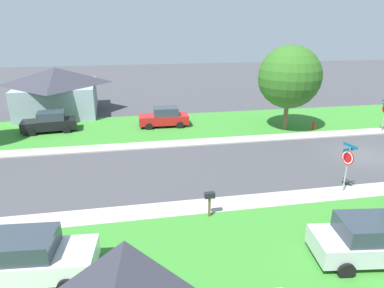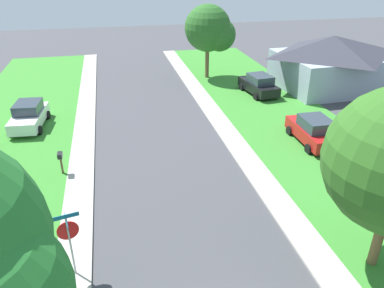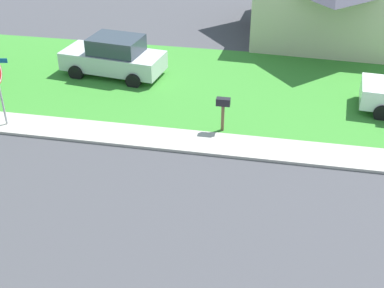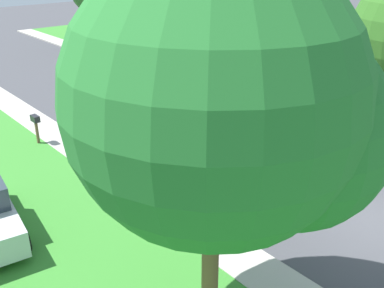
{
  "view_description": "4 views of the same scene",
  "coord_description": "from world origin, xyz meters",
  "px_view_note": "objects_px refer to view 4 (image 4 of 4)",
  "views": [
    {
      "loc": [
        -18.64,
        15.57,
        8.47
      ],
      "look_at": [
        0.7,
        12.0,
        1.4
      ],
      "focal_mm": 30.89,
      "sensor_mm": 36.0,
      "label": 1
    },
    {
      "loc": [
        -2.58,
        -6.25,
        10.64
      ],
      "look_at": [
        1.4,
        11.7,
        1.4
      ],
      "focal_mm": 35.09,
      "sensor_mm": 36.0,
      "label": 2
    },
    {
      "loc": [
        9.69,
        14.27,
        8.84
      ],
      "look_at": [
        -2.36,
        11.91,
        1.4
      ],
      "focal_mm": 47.36,
      "sensor_mm": 36.0,
      "label": 3
    },
    {
      "loc": [
        -12.03,
        -5.14,
        7.77
      ],
      "look_at": [
        -2.7,
        5.76,
        1.4
      ],
      "focal_mm": 42.03,
      "sensor_mm": 36.0,
      "label": 4
    }
  ],
  "objects_px": {
    "stop_sign_far_corner": "(167,156)",
    "tree_across_left": "(234,107)",
    "car_black_far_down_street": "(173,42)",
    "house_right_setback": "(231,14)",
    "mailbox": "(36,122)",
    "car_red_near_corner": "(266,65)"
  },
  "relations": [
    {
      "from": "stop_sign_far_corner",
      "to": "mailbox",
      "type": "relative_size",
      "value": 2.11
    },
    {
      "from": "car_red_near_corner",
      "to": "tree_across_left",
      "type": "relative_size",
      "value": 0.54
    },
    {
      "from": "mailbox",
      "to": "house_right_setback",
      "type": "bearing_deg",
      "value": 25.61
    },
    {
      "from": "stop_sign_far_corner",
      "to": "tree_across_left",
      "type": "xyz_separation_m",
      "value": [
        -1.92,
        -4.6,
        3.21
      ]
    },
    {
      "from": "car_black_far_down_street",
      "to": "stop_sign_far_corner",
      "type": "bearing_deg",
      "value": -128.77
    },
    {
      "from": "stop_sign_far_corner",
      "to": "house_right_setback",
      "type": "bearing_deg",
      "value": 40.93
    },
    {
      "from": "car_red_near_corner",
      "to": "mailbox",
      "type": "distance_m",
      "value": 15.09
    },
    {
      "from": "car_black_far_down_street",
      "to": "mailbox",
      "type": "height_order",
      "value": "car_black_far_down_street"
    },
    {
      "from": "stop_sign_far_corner",
      "to": "mailbox",
      "type": "bearing_deg",
      "value": 97.98
    },
    {
      "from": "stop_sign_far_corner",
      "to": "car_black_far_down_street",
      "type": "bearing_deg",
      "value": 51.23
    },
    {
      "from": "car_red_near_corner",
      "to": "mailbox",
      "type": "bearing_deg",
      "value": -178.01
    },
    {
      "from": "stop_sign_far_corner",
      "to": "car_red_near_corner",
      "type": "xyz_separation_m",
      "value": [
        14.02,
        8.11,
        -1.01
      ]
    },
    {
      "from": "stop_sign_far_corner",
      "to": "car_red_near_corner",
      "type": "height_order",
      "value": "stop_sign_far_corner"
    },
    {
      "from": "house_right_setback",
      "to": "mailbox",
      "type": "bearing_deg",
      "value": -154.39
    },
    {
      "from": "stop_sign_far_corner",
      "to": "house_right_setback",
      "type": "xyz_separation_m",
      "value": [
        20.86,
        18.09,
        0.49
      ]
    },
    {
      "from": "car_red_near_corner",
      "to": "mailbox",
      "type": "height_order",
      "value": "car_red_near_corner"
    },
    {
      "from": "stop_sign_far_corner",
      "to": "car_black_far_down_street",
      "type": "relative_size",
      "value": 0.62
    },
    {
      "from": "car_red_near_corner",
      "to": "house_right_setback",
      "type": "distance_m",
      "value": 12.19
    },
    {
      "from": "stop_sign_far_corner",
      "to": "car_black_far_down_street",
      "type": "distance_m",
      "value": 22.66
    },
    {
      "from": "stop_sign_far_corner",
      "to": "car_black_far_down_street",
      "type": "height_order",
      "value": "stop_sign_far_corner"
    },
    {
      "from": "tree_across_left",
      "to": "mailbox",
      "type": "xyz_separation_m",
      "value": [
        0.85,
        12.18,
        -4.09
      ]
    },
    {
      "from": "stop_sign_far_corner",
      "to": "tree_across_left",
      "type": "relative_size",
      "value": 0.35
    }
  ]
}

